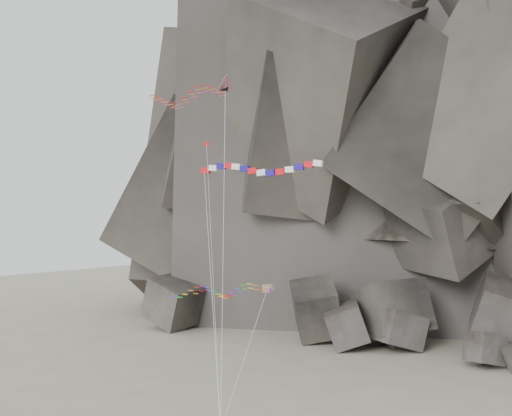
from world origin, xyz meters
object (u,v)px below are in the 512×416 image
Objects in this scene: delta_kite at (182,97)px; parafoil_kite at (213,291)px; pennant_kite at (210,211)px; banner_kite at (258,169)px.

delta_kite is 1.85× the size of parafoil_kite.
pennant_kite is at bearing -16.83° from delta_kite.
parafoil_kite is (2.28, 1.89, -18.41)m from delta_kite.
banner_kite is 12.65m from parafoil_kite.
parafoil_kite is 10.49m from pennant_kite.
delta_kite reaches higher than banner_kite.
parafoil_kite is 0.70× the size of pennant_kite.
delta_kite is 1.29× the size of pennant_kite.
banner_kite is (8.00, 1.23, -7.15)m from delta_kite.
delta_kite is 1.39× the size of banner_kite.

